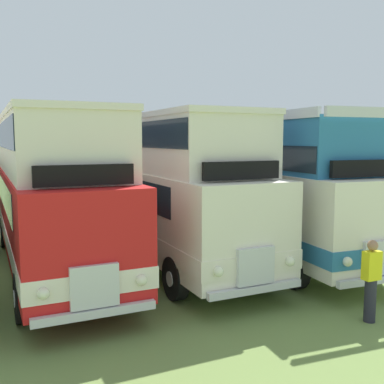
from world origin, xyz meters
TOP-DOWN VIEW (x-y plane):
  - bus_fourth_in_row at (1.69, 0.32)m, footprint 2.78×10.94m
  - bus_fifth_in_row at (5.08, -0.21)m, footprint 2.79×9.98m
  - bus_sixth_in_row at (8.48, -0.20)m, footprint 3.18×11.20m
  - marshal_person at (7.24, -6.47)m, footprint 0.36×0.24m

SIDE VIEW (x-z plane):
  - marshal_person at x=7.24m, z-range 0.02..1.75m
  - bus_sixth_in_row at x=8.48m, z-range 0.10..4.62m
  - bus_fifth_in_row at x=5.08m, z-range 0.22..4.71m
  - bus_fourth_in_row at x=1.69m, z-range 0.23..4.72m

